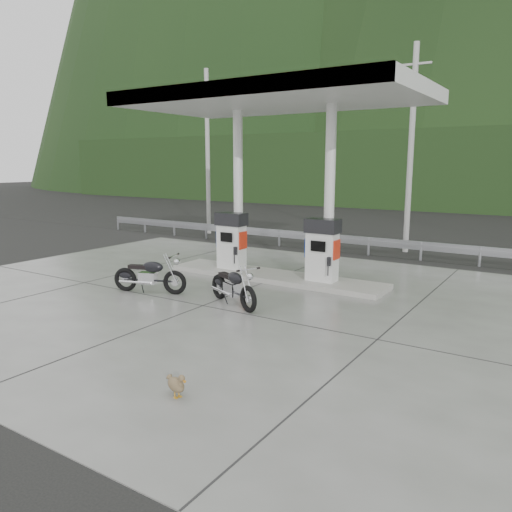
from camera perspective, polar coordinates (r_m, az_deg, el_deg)
The scene contains 17 objects.
ground at distance 13.37m, azimuth -3.41°, elevation -4.75°, with size 160.00×160.00×0.00m, color black.
forecourt_apron at distance 13.37m, azimuth -3.41°, elevation -4.71°, with size 18.00×14.00×0.02m, color slate.
pump_island at distance 15.37m, azimuth 2.08°, elevation -2.34°, with size 7.00×1.40×0.15m, color gray.
gas_pump_left at distance 16.05m, azimuth -2.82°, elevation 1.75°, with size 0.95×0.55×1.80m, color silver, non-canonical shape.
gas_pump_right at distance 14.45m, azimuth 7.57°, elevation 0.68°, with size 0.95×0.55×1.80m, color silver, non-canonical shape.
canopy_column_left at distance 16.20m, azimuth -2.04°, elevation 7.54°, with size 0.30×0.30×5.00m, color white.
canopy_column_right at distance 14.62m, azimuth 8.40°, elevation 7.10°, with size 0.30×0.30×5.00m, color white.
canopy_roof at distance 15.09m, azimuth 2.22°, elevation 17.58°, with size 8.50×5.00×0.40m, color white.
guardrail at distance 20.11m, azimuth 10.11°, elevation 2.37°, with size 26.00×0.16×1.42m, color gray, non-canonical shape.
road at distance 23.46m, azimuth 13.36°, elevation 1.66°, with size 60.00×7.00×0.01m, color black.
utility_pole_a at distance 25.30m, azimuth -5.55°, elevation 11.61°, with size 0.22×0.22×8.00m, color #9B9B96.
utility_pole_b at distance 20.68m, azimuth 17.28°, elevation 11.43°, with size 0.22×0.22×8.00m, color #9B9B96.
tree_band at distance 41.12m, azimuth 22.30°, elevation 9.09°, with size 80.00×6.00×6.00m, color black.
forested_hills at distance 70.90m, azimuth 26.67°, elevation 6.64°, with size 100.00×40.00×140.00m, color black, non-canonical shape.
motorcycle_left at distance 13.97m, azimuth -12.06°, elevation -2.22°, with size 2.00×0.63×0.95m, color black, non-canonical shape.
motorcycle_right at distance 12.49m, azimuth -2.64°, elevation -3.55°, with size 1.96×0.62×0.93m, color black, non-canonical shape.
duck at distance 7.96m, azimuth -9.13°, elevation -14.36°, with size 0.49×0.14×0.36m, color brown, non-canonical shape.
Camera 1 is at (7.61, -10.40, 3.54)m, focal length 35.00 mm.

